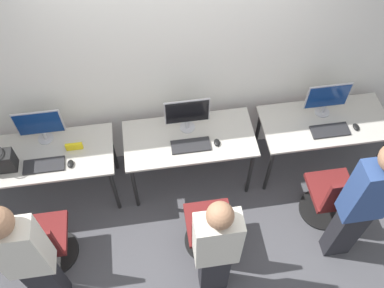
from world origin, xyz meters
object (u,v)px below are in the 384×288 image
Objects in this scene: mouse_left at (70,164)px; monitor_right at (327,98)px; office_chair_left at (45,243)px; mouse_right at (356,127)px; monitor_center at (187,113)px; office_chair_right at (332,198)px; person_left at (28,259)px; keyboard_left at (44,165)px; mouse_center at (217,143)px; person_right at (364,203)px; office_chair_center at (210,231)px; monitor_left at (40,125)px; keyboard_right at (330,131)px; person_center at (216,249)px; keyboard_center at (191,146)px.

monitor_right is (2.54, 0.27, 0.20)m from mouse_left.
mouse_right is (3.13, 0.61, 0.40)m from office_chair_left.
office_chair_right is at bearing -30.61° from monitor_center.
office_chair_right is (2.76, 0.43, -0.56)m from person_left.
keyboard_left is 1.65m from mouse_center.
office_chair_center is at bearing 170.89° from person_right.
monitor_left reaches higher than office_chair_left.
monitor_left is at bearing 173.48° from keyboard_right.
person_left is 3.07m from monitor_right.
monitor_center reaches higher than mouse_center.
person_left is at bearing -106.02° from mouse_left.
person_center is at bearing -43.95° from monitor_left.
person_right is (2.72, -0.90, 0.20)m from keyboard_left.
office_chair_right is at bearing -95.94° from keyboard_right.
monitor_right is at bearing 35.89° from office_chair_center.
monitor_right is at bearing 90.00° from keyboard_right.
office_chair_left reaches higher than mouse_right.
keyboard_center is (1.39, -0.30, -0.21)m from monitor_left.
person_right reaches higher than keyboard_center.
mouse_right is (0.27, 0.00, 0.01)m from keyboard_right.
office_chair_left is at bearing -163.38° from monitor_right.
monitor_left is 1.29m from person_left.
keyboard_center is (1.47, 0.63, 0.40)m from office_chair_left.
keyboard_right is at bearing -10.30° from monitor_center.
keyboard_right is at bearing 0.59° from mouse_left.
keyboard_center is at bearing 96.12° from office_chair_center.
office_chair_right is at bearing 87.55° from person_right.
monitor_left is 2.79m from monitor_right.
person_center is at bearing -41.17° from mouse_left.
monitor_left is at bearing 90.00° from keyboard_left.
mouse_right is (1.62, 1.07, -0.06)m from person_center.
mouse_center is at bearing 79.12° from person_center.
person_left is 1.09× the size of person_center.
office_chair_left is (-0.07, -0.60, -0.40)m from keyboard_left.
monitor_right reaches higher than keyboard_center.
monitor_left is 0.49× the size of office_chair_center.
monitor_left is 1.00× the size of monitor_center.
mouse_center is 1.14m from keyboard_right.
keyboard_center is (1.39, 0.02, 0.00)m from keyboard_left.
person_left reaches higher than monitor_left.
monitor_center is 1.43m from keyboard_right.
keyboard_left is 0.87× the size of monitor_center.
monitor_left is 2.93m from office_chair_right.
person_center is 1.29m from person_right.
person_left is 2.85m from office_chair_right.
person_left is at bearing -162.47° from mouse_right.
office_chair_right is (1.34, -0.56, -0.40)m from keyboard_center.
mouse_right is at bearing -0.58° from mouse_center.
office_chair_left and office_chair_right have the same top height.
monitor_right is 1.15m from person_right.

